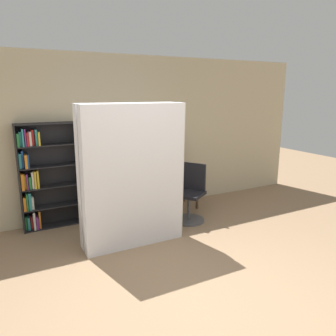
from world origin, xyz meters
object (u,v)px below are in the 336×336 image
at_px(office_chair, 190,198).
at_px(mattress_far, 129,174).
at_px(bookshelf, 42,176).
at_px(mattress_near, 135,178).
at_px(monitor, 165,150).

height_order(office_chair, mattress_far, mattress_far).
distance_m(office_chair, bookshelf, 2.36).
height_order(bookshelf, mattress_far, mattress_far).
relative_size(office_chair, mattress_far, 0.48).
xyz_separation_m(mattress_near, mattress_far, (0.00, 0.23, -0.00)).
relative_size(bookshelf, mattress_far, 0.84).
bearing_deg(mattress_near, bookshelf, 128.17).
height_order(office_chair, mattress_near, mattress_near).
height_order(monitor, bookshelf, bookshelf).
height_order(monitor, mattress_near, mattress_near).
bearing_deg(mattress_far, bookshelf, 133.78).
distance_m(bookshelf, mattress_near, 1.65).
distance_m(monitor, bookshelf, 2.13).
bearing_deg(office_chair, mattress_near, -158.10).
relative_size(office_chair, mattress_near, 0.48).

